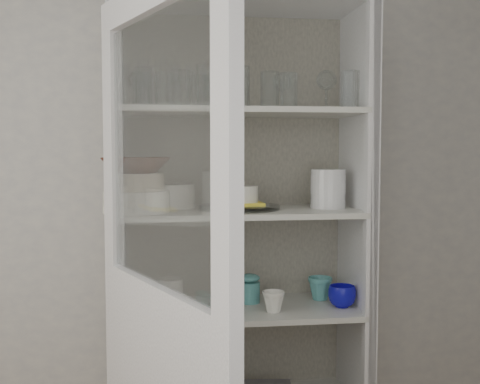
# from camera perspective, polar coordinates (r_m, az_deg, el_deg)

# --- Properties ---
(wall_back) EXTENTS (3.60, 0.02, 2.60)m
(wall_back) POSITION_cam_1_polar(r_m,az_deg,el_deg) (2.64, -4.97, -0.36)
(wall_back) COLOR #9A9A99
(wall_back) RESTS_ON ground
(pantry_cabinet) EXTENTS (1.00, 0.45, 2.10)m
(pantry_cabinet) POSITION_cam_1_polar(r_m,az_deg,el_deg) (2.55, -0.19, -8.69)
(pantry_cabinet) COLOR #B7B7B7
(pantry_cabinet) RESTS_ON floor
(cupboard_door) EXTENTS (0.39, 0.84, 2.00)m
(cupboard_door) POSITION_cam_1_polar(r_m,az_deg,el_deg) (1.87, -7.54, -15.62)
(cupboard_door) COLOR #B7B7B7
(cupboard_door) RESTS_ON floor
(tumbler_0) EXTENTS (0.09, 0.09, 0.14)m
(tumbler_0) POSITION_cam_1_polar(r_m,az_deg,el_deg) (2.27, -9.05, 9.81)
(tumbler_0) COLOR silver
(tumbler_0) RESTS_ON shelf_glass
(tumbler_1) EXTENTS (0.08, 0.08, 0.13)m
(tumbler_1) POSITION_cam_1_polar(r_m,az_deg,el_deg) (2.27, -7.28, 9.63)
(tumbler_1) COLOR silver
(tumbler_1) RESTS_ON shelf_glass
(tumbler_2) EXTENTS (0.08, 0.08, 0.16)m
(tumbler_2) POSITION_cam_1_polar(r_m,az_deg,el_deg) (2.30, -3.17, 9.98)
(tumbler_2) COLOR silver
(tumbler_2) RESTS_ON shelf_glass
(tumbler_3) EXTENTS (0.07, 0.07, 0.14)m
(tumbler_3) POSITION_cam_1_polar(r_m,az_deg,el_deg) (2.31, -1.03, 9.71)
(tumbler_3) COLOR silver
(tumbler_3) RESTS_ON shelf_glass
(tumbler_4) EXTENTS (0.10, 0.10, 0.16)m
(tumbler_4) POSITION_cam_1_polar(r_m,az_deg,el_deg) (2.31, -0.04, 9.92)
(tumbler_4) COLOR silver
(tumbler_4) RESTS_ON shelf_glass
(tumbler_5) EXTENTS (0.09, 0.09, 0.13)m
(tumbler_5) POSITION_cam_1_polar(r_m,az_deg,el_deg) (2.34, 4.65, 9.58)
(tumbler_5) COLOR silver
(tumbler_5) RESTS_ON shelf_glass
(tumbler_6) EXTENTS (0.09, 0.09, 0.14)m
(tumbler_6) POSITION_cam_1_polar(r_m,az_deg,el_deg) (2.39, 10.40, 9.53)
(tumbler_6) COLOR silver
(tumbler_6) RESTS_ON shelf_glass
(tumbler_7) EXTENTS (0.09, 0.09, 0.15)m
(tumbler_7) POSITION_cam_1_polar(r_m,az_deg,el_deg) (2.44, -9.31, 9.53)
(tumbler_7) COLOR silver
(tumbler_7) RESTS_ON shelf_glass
(tumbler_8) EXTENTS (0.10, 0.10, 0.15)m
(tumbler_8) POSITION_cam_1_polar(r_m,az_deg,el_deg) (2.39, -5.66, 9.65)
(tumbler_8) COLOR silver
(tumbler_8) RESTS_ON shelf_glass
(tumbler_9) EXTENTS (0.08, 0.08, 0.13)m
(tumbler_9) POSITION_cam_1_polar(r_m,az_deg,el_deg) (2.40, -2.67, 9.42)
(tumbler_9) COLOR silver
(tumbler_9) RESTS_ON shelf_glass
(tumbler_10) EXTENTS (0.07, 0.07, 0.14)m
(tumbler_10) POSITION_cam_1_polar(r_m,az_deg,el_deg) (2.43, -3.77, 9.41)
(tumbler_10) COLOR silver
(tumbler_10) RESTS_ON shelf_glass
(tumbler_11) EXTENTS (0.10, 0.10, 0.15)m
(tumbler_11) POSITION_cam_1_polar(r_m,az_deg,el_deg) (2.42, 2.84, 9.58)
(tumbler_11) COLOR silver
(tumbler_11) RESTS_ON shelf_glass
(goblet_0) EXTENTS (0.08, 0.08, 0.18)m
(goblet_0) POSITION_cam_1_polar(r_m,az_deg,el_deg) (2.52, -9.74, 9.62)
(goblet_0) COLOR silver
(goblet_0) RESTS_ON shelf_glass
(goblet_1) EXTENTS (0.08, 0.08, 0.19)m
(goblet_1) POSITION_cam_1_polar(r_m,az_deg,el_deg) (2.53, -4.95, 9.75)
(goblet_1) COLOR silver
(goblet_1) RESTS_ON shelf_glass
(goblet_2) EXTENTS (0.08, 0.08, 0.18)m
(goblet_2) POSITION_cam_1_polar(r_m,az_deg,el_deg) (2.59, 4.00, 9.58)
(goblet_2) COLOR silver
(goblet_2) RESTS_ON shelf_glass
(goblet_3) EXTENTS (0.08, 0.08, 0.19)m
(goblet_3) POSITION_cam_1_polar(r_m,az_deg,el_deg) (2.58, 8.19, 9.64)
(goblet_3) COLOR silver
(goblet_3) RESTS_ON shelf_glass
(plate_stack_front) EXTENTS (0.25, 0.25, 0.08)m
(plate_stack_front) POSITION_cam_1_polar(r_m,az_deg,el_deg) (2.34, -9.76, -0.89)
(plate_stack_front) COLOR white
(plate_stack_front) RESTS_ON shelf_plates
(plate_stack_back) EXTENTS (0.22, 0.22, 0.10)m
(plate_stack_back) POSITION_cam_1_polar(r_m,az_deg,el_deg) (2.52, -6.75, -0.35)
(plate_stack_back) COLOR white
(plate_stack_back) RESTS_ON shelf_plates
(cream_bowl) EXTENTS (0.26, 0.26, 0.07)m
(cream_bowl) POSITION_cam_1_polar(r_m,az_deg,el_deg) (2.33, -9.79, 0.95)
(cream_bowl) COLOR beige
(cream_bowl) RESTS_ON plate_stack_front
(terracotta_bowl) EXTENTS (0.30, 0.30, 0.06)m
(terracotta_bowl) POSITION_cam_1_polar(r_m,az_deg,el_deg) (2.33, -9.81, 2.52)
(terracotta_bowl) COLOR #492116
(terracotta_bowl) RESTS_ON cream_bowl
(glass_platter) EXTENTS (0.40, 0.40, 0.02)m
(glass_platter) POSITION_cam_1_polar(r_m,az_deg,el_deg) (2.41, -0.06, -1.46)
(glass_platter) COLOR silver
(glass_platter) RESTS_ON shelf_plates
(yellow_trivet) EXTENTS (0.18, 0.18, 0.01)m
(yellow_trivet) POSITION_cam_1_polar(r_m,az_deg,el_deg) (2.41, -0.06, -1.09)
(yellow_trivet) COLOR yellow
(yellow_trivet) RESTS_ON glass_platter
(white_ramekin) EXTENTS (0.16, 0.16, 0.07)m
(white_ramekin) POSITION_cam_1_polar(r_m,az_deg,el_deg) (2.41, -0.06, -0.17)
(white_ramekin) COLOR white
(white_ramekin) RESTS_ON yellow_trivet
(grey_bowl_stack) EXTENTS (0.14, 0.14, 0.16)m
(grey_bowl_stack) POSITION_cam_1_polar(r_m,az_deg,el_deg) (2.49, 8.35, 0.30)
(grey_bowl_stack) COLOR silver
(grey_bowl_stack) RESTS_ON shelf_plates
(mug_blue) EXTENTS (0.13, 0.13, 0.09)m
(mug_blue) POSITION_cam_1_polar(r_m,az_deg,el_deg) (2.52, 9.65, -9.72)
(mug_blue) COLOR #09159D
(mug_blue) RESTS_ON shelf_mugs
(mug_teal) EXTENTS (0.12, 0.12, 0.10)m
(mug_teal) POSITION_cam_1_polar(r_m,az_deg,el_deg) (2.62, 7.60, -9.05)
(mug_teal) COLOR #297979
(mug_teal) RESTS_ON shelf_mugs
(mug_white) EXTENTS (0.11, 0.11, 0.08)m
(mug_white) POSITION_cam_1_polar(r_m,az_deg,el_deg) (2.41, 3.18, -10.34)
(mug_white) COLOR white
(mug_white) RESTS_ON shelf_mugs
(teal_jar) EXTENTS (0.09, 0.09, 0.10)m
(teal_jar) POSITION_cam_1_polar(r_m,az_deg,el_deg) (2.55, 0.91, -9.30)
(teal_jar) COLOR #297979
(teal_jar) RESTS_ON shelf_mugs
(measuring_cups) EXTENTS (0.10, 0.10, 0.04)m
(measuring_cups) POSITION_cam_1_polar(r_m,az_deg,el_deg) (2.39, -4.37, -11.07)
(measuring_cups) COLOR #A8A9B1
(measuring_cups) RESTS_ON shelf_mugs
(white_canister) EXTENTS (0.10, 0.10, 0.12)m
(white_canister) POSITION_cam_1_polar(r_m,az_deg,el_deg) (2.49, -6.54, -9.51)
(white_canister) COLOR white
(white_canister) RESTS_ON shelf_mugs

